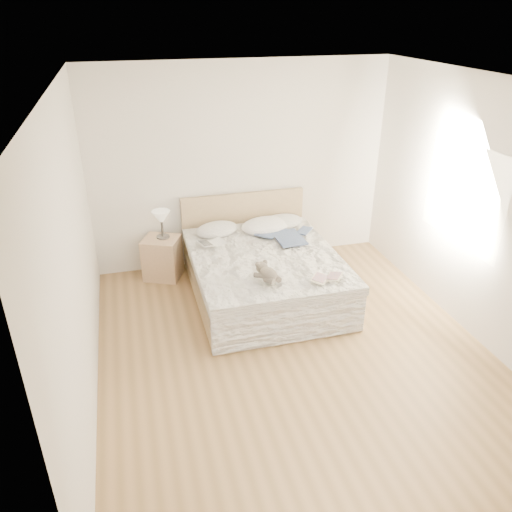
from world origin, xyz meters
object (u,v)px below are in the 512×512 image
(photo_book, at_px, (212,243))
(childrens_book, at_px, (327,278))
(teddy_bear, at_px, (268,279))
(nightstand, at_px, (162,258))
(bed, at_px, (263,272))
(table_lamp, at_px, (161,219))

(photo_book, relative_size, childrens_book, 0.98)
(photo_book, height_order, teddy_bear, teddy_bear)
(nightstand, distance_m, teddy_bear, 1.88)
(nightstand, height_order, childrens_book, childrens_book)
(photo_book, bearing_deg, childrens_book, -66.48)
(bed, distance_m, nightstand, 1.40)
(table_lamp, bearing_deg, childrens_book, -46.54)
(table_lamp, bearing_deg, teddy_bear, -58.36)
(nightstand, xyz_separation_m, teddy_bear, (1.01, -1.54, 0.37))
(bed, xyz_separation_m, childrens_book, (0.47, -0.87, 0.32))
(photo_book, bearing_deg, bed, -46.86)
(nightstand, bearing_deg, table_lamp, 39.34)
(nightstand, height_order, photo_book, photo_book)
(table_lamp, height_order, photo_book, table_lamp)
(nightstand, relative_size, teddy_bear, 1.82)
(teddy_bear, bearing_deg, bed, 58.59)
(childrens_book, bearing_deg, bed, 157.17)
(bed, bearing_deg, nightstand, 146.06)
(nightstand, height_order, table_lamp, table_lamp)
(childrens_book, height_order, teddy_bear, teddy_bear)
(nightstand, bearing_deg, bed, -33.94)
(bed, distance_m, teddy_bear, 0.85)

